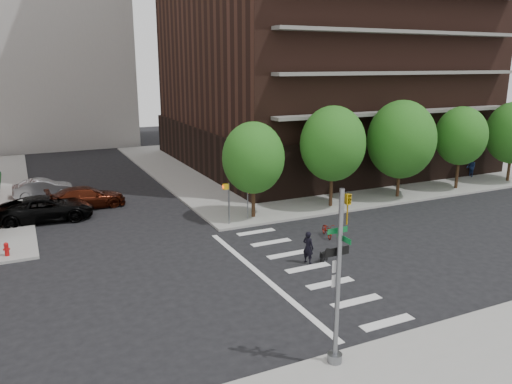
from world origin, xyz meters
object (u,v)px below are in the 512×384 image
Objects in this scene: scooter at (327,230)px; dog_walker at (308,247)px; fire_hydrant at (6,248)px; parked_car_silver at (43,188)px; parked_car_black at (46,208)px; parked_car_maroon at (86,197)px; traffic_signal at (338,292)px; pedestrian_far at (471,167)px.

dog_walker is at bearing -121.31° from scooter.
fire_hydrant is 0.17× the size of parked_car_silver.
fire_hydrant reaches higher than scooter.
parked_car_maroon is at bearing -51.61° from parked_car_black.
parked_car_maroon is 3.15× the size of dog_walker.
scooter is at bearing -139.14° from parked_car_silver.
pedestrian_far is (26.83, 18.49, -1.67)m from traffic_signal.
traffic_signal is 22.82m from parked_car_black.
parked_car_maroon is at bearing -84.85° from pedestrian_far.
dog_walker is (11.42, -19.74, 0.14)m from parked_car_silver.
fire_hydrant is at bearing 144.53° from parked_car_maroon.
scooter is 21.32m from pedestrian_far.
fire_hydrant is at bearing 38.03° from dog_walker.
fire_hydrant is 12.74m from parked_car_silver.
pedestrian_far is at bearing 4.96° from fire_hydrant.
fire_hydrant is at bearing -179.13° from scooter.
parked_car_black is (2.30, 6.09, 0.26)m from fire_hydrant.
fire_hydrant is 0.42× the size of pedestrian_far.
scooter is at bearing -139.32° from parked_car_maroon.
parked_car_black is 3.31× the size of pedestrian_far.
parked_car_black is at bearing 121.64° from parked_car_maroon.
traffic_signal is 28.90m from parked_car_silver.
dog_walker is (8.84, -15.22, 0.07)m from parked_car_maroon.
scooter is at bearing -14.30° from fire_hydrant.
parked_car_black reaches higher than parked_car_silver.
traffic_signal reaches higher than parked_car_silver.
dog_walker reaches higher than parked_car_silver.
parked_car_silver is 2.69× the size of scooter.
parked_car_black is 3.47× the size of dog_walker.
parked_car_black reaches higher than fire_hydrant.
parked_car_silver reaches higher than fire_hydrant.
traffic_signal is at bearing -56.74° from fire_hydrant.
scooter is 0.90× the size of pedestrian_far.
parked_car_black is at bearing 69.32° from fire_hydrant.
fire_hydrant is 0.14× the size of parked_car_maroon.
pedestrian_far is at bearing 34.58° from traffic_signal.
traffic_signal is at bearing -41.72° from pedestrian_far.
parked_car_black is (-7.73, 21.39, -1.89)m from traffic_signal.
parked_car_silver is at bearing 79.07° from fire_hydrant.
parked_car_silver is 22.81m from dog_walker.
scooter is (14.62, -10.40, -0.39)m from parked_car_black.
fire_hydrant is 0.44× the size of dog_walker.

